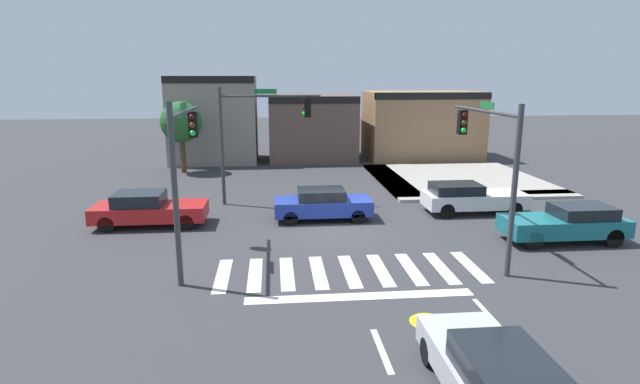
% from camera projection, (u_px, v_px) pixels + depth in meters
% --- Properties ---
extents(ground_plane, '(120.00, 120.00, 0.00)m').
position_uv_depth(ground_plane, '(333.00, 231.00, 21.08)').
color(ground_plane, '#353538').
extents(crosswalk_near, '(8.83, 2.89, 0.01)m').
position_uv_depth(crosswalk_near, '(350.00, 271.00, 16.72)').
color(crosswalk_near, silver).
rests_on(crosswalk_near, ground_plane).
extents(bike_detector_marking, '(1.00, 1.00, 0.01)m').
position_uv_depth(bike_detector_marking, '(428.00, 322.00, 13.25)').
color(bike_detector_marking, yellow).
rests_on(bike_detector_marking, ground_plane).
extents(curb_corner_northeast, '(10.00, 10.60, 0.15)m').
position_uv_depth(curb_corner_northeast, '(451.00, 180.00, 30.98)').
color(curb_corner_northeast, '#9E998E').
rests_on(curb_corner_northeast, ground_plane).
extents(storefront_row, '(23.65, 6.26, 6.39)m').
position_uv_depth(storefront_row, '(325.00, 124.00, 38.87)').
color(storefront_row, gray).
rests_on(storefront_row, ground_plane).
extents(traffic_signal_southeast, '(0.32, 5.60, 5.55)m').
position_uv_depth(traffic_signal_southeast, '(488.00, 149.00, 17.49)').
color(traffic_signal_southeast, '#383A3D').
rests_on(traffic_signal_southeast, ground_plane).
extents(traffic_signal_northwest, '(5.01, 0.32, 5.85)m').
position_uv_depth(traffic_signal_northwest, '(259.00, 124.00, 24.70)').
color(traffic_signal_northwest, '#383A3D').
rests_on(traffic_signal_northwest, ground_plane).
extents(traffic_signal_southwest, '(0.32, 5.44, 5.66)m').
position_uv_depth(traffic_signal_southwest, '(184.00, 152.00, 16.55)').
color(traffic_signal_southwest, '#383A3D').
rests_on(traffic_signal_southwest, ground_plane).
extents(car_red, '(4.78, 1.93, 1.48)m').
position_uv_depth(car_red, '(148.00, 209.00, 21.66)').
color(car_red, red).
rests_on(car_red, ground_plane).
extents(car_white, '(4.74, 1.87, 1.43)m').
position_uv_depth(car_white, '(470.00, 197.00, 23.71)').
color(car_white, white).
rests_on(car_white, ground_plane).
extents(car_blue, '(4.36, 1.80, 1.41)m').
position_uv_depth(car_blue, '(322.00, 204.00, 22.59)').
color(car_blue, '#23389E').
rests_on(car_blue, ground_plane).
extents(car_silver, '(1.73, 4.19, 1.42)m').
position_uv_depth(car_silver, '(493.00, 375.00, 9.67)').
color(car_silver, '#B7BABF').
rests_on(car_silver, ground_plane).
extents(car_teal, '(4.67, 1.81, 1.45)m').
position_uv_depth(car_teal, '(567.00, 223.00, 19.54)').
color(car_teal, '#196B70').
rests_on(car_teal, ground_plane).
extents(roadside_tree, '(2.72, 2.72, 4.76)m').
position_uv_depth(roadside_tree, '(181.00, 123.00, 33.11)').
color(roadside_tree, '#4C3823').
rests_on(roadside_tree, ground_plane).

